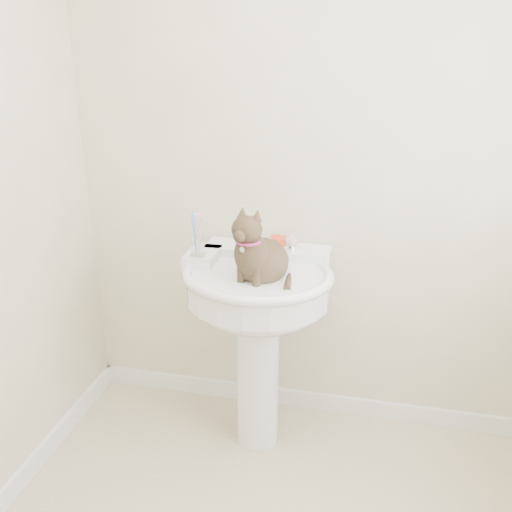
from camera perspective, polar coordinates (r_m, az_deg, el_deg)
The scene contains 7 objects.
wall_back at distance 2.36m, azimuth 6.54°, elevation 9.71°, with size 2.20×0.00×2.50m, color #C6B39B, non-canonical shape.
baseboard_back at distance 2.84m, azimuth 5.48°, elevation -14.84°, with size 2.20×0.02×0.09m, color white.
pedestal_sink at distance 2.29m, azimuth 0.13°, elevation -5.15°, with size 0.64×0.63×0.89m.
faucet at distance 2.35m, azimuth 1.03°, elevation 1.64°, with size 0.28×0.12×0.14m.
soap_bar at distance 2.43m, azimuth 2.60°, elevation 1.63°, with size 0.09×0.06×0.03m, color #EA421F.
toothbrush_cup at distance 2.28m, azimuth -6.17°, elevation 1.11°, with size 0.07×0.07×0.18m.
cat at distance 2.15m, azimuth 0.42°, elevation -0.12°, with size 0.23×0.29×0.43m.
Camera 1 is at (0.24, -1.20, 1.72)m, focal length 38.00 mm.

